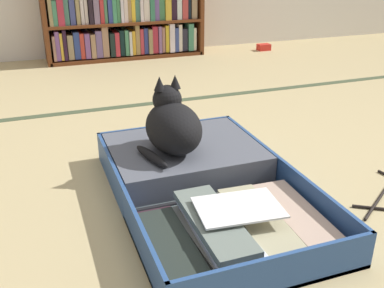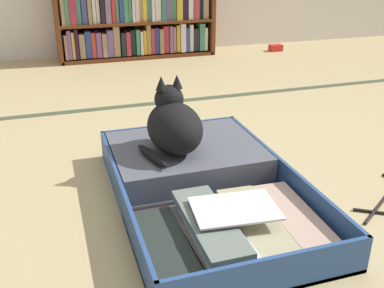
# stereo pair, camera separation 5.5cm
# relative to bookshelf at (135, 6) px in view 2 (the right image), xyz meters

# --- Properties ---
(ground_plane) EXTENTS (10.00, 10.00, 0.00)m
(ground_plane) POSITION_rel_bookshelf_xyz_m (-0.12, -2.25, -0.38)
(ground_plane) COLOR tan
(tatami_border) EXTENTS (4.80, 0.05, 0.00)m
(tatami_border) POSITION_rel_bookshelf_xyz_m (-0.12, -1.14, -0.37)
(tatami_border) COLOR #3F4B33
(tatami_border) RESTS_ON ground_plane
(bookshelf) EXTENTS (1.17, 0.26, 0.77)m
(bookshelf) POSITION_rel_bookshelf_xyz_m (0.00, 0.00, 0.00)
(bookshelf) COLOR #5E2E15
(bookshelf) RESTS_ON ground_plane
(open_suitcase) EXTENTS (0.56, 0.92, 0.11)m
(open_suitcase) POSITION_rel_bookshelf_xyz_m (-0.21, -2.11, -0.33)
(open_suitcase) COLOR navy
(open_suitcase) RESTS_ON ground_plane
(black_cat) EXTENTS (0.24, 0.29, 0.26)m
(black_cat) POSITION_rel_bookshelf_xyz_m (-0.27, -1.98, -0.17)
(black_cat) COLOR black
(black_cat) RESTS_ON open_suitcase
(small_red_pouch) EXTENTS (0.10, 0.07, 0.05)m
(small_red_pouch) POSITION_rel_bookshelf_xyz_m (1.10, -0.14, -0.35)
(small_red_pouch) COLOR red
(small_red_pouch) RESTS_ON ground_plane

